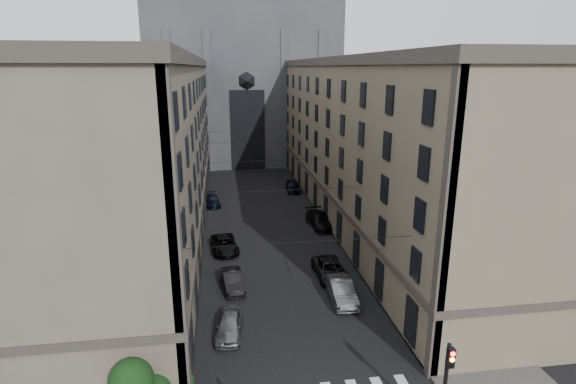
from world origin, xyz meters
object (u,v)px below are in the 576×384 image
car_left_near (229,325)px  car_right_far (293,186)px  gothic_tower (243,67)px  traffic_light_right (446,379)px  car_right_midfar (320,220)px  car_left_midnear (233,280)px  car_right_midnear (330,270)px  car_left_midfar (225,244)px  car_left_far (212,200)px  car_right_near (341,291)px

car_left_near → car_right_far: bearing=81.2°
gothic_tower → traffic_light_right: 74.67m
car_right_midfar → car_left_midnear: bearing=-133.2°
traffic_light_right → car_right_midnear: (-1.30, 17.88, -2.55)m
car_left_midfar → car_right_midnear: 11.62m
car_left_far → car_right_far: bearing=17.3°
traffic_light_right → car_left_far: size_ratio=1.13×
car_left_near → car_left_midfar: (-0.15, 14.72, -0.00)m
traffic_light_right → car_right_midnear: bearing=94.2°
car_right_midfar → car_left_near: bearing=-123.9°
car_left_near → gothic_tower: bearing=92.8°
car_right_far → car_right_midfar: bearing=-85.2°
car_left_midnear → car_right_midfar: 17.13m
car_left_far → car_right_midnear: (10.50, -23.16, 0.07)m
car_left_near → car_left_midnear: car_left_midnear is taller
traffic_light_right → car_left_far: bearing=106.0°
gothic_tower → car_left_midnear: (-4.20, -55.92, -17.06)m
gothic_tower → car_left_midfar: size_ratio=11.17×
car_right_near → car_right_midnear: size_ratio=0.94×
car_right_midnear → car_left_near: bearing=-141.6°
car_right_near → car_right_far: size_ratio=1.05×
gothic_tower → car_left_far: gothic_tower is taller
traffic_light_right → gothic_tower: bearing=94.4°
gothic_tower → car_right_midfar: size_ratio=10.21×
car_right_near → car_right_midfar: (2.00, 16.83, -0.00)m
car_left_midfar → car_left_near: bearing=-96.5°
gothic_tower → car_right_midfar: 46.00m
car_left_midnear → car_right_far: 30.80m
car_left_midnear → car_right_far: car_right_far is taller
car_left_far → car_left_midnear: bearing=-92.3°
car_right_near → car_right_midnear: 3.99m
car_left_midnear → car_left_midfar: 8.05m
traffic_light_right → car_right_midfar: bearing=88.9°
car_left_near → car_left_midnear: size_ratio=0.95×
car_left_midfar → car_right_far: car_right_far is taller
car_left_near → car_right_near: (8.82, 3.47, 0.10)m
car_right_midnear → car_left_midnear: bearing=-176.4°
car_left_near → car_left_midfar: 14.72m
traffic_light_right → car_right_midnear: traffic_light_right is taller
car_right_midnear → car_right_near: bearing=-92.9°
car_left_near → car_left_far: bearing=100.0°
car_right_near → car_left_near: bearing=-157.0°
car_left_near → car_right_midfar: bearing=68.9°
car_left_near → car_right_near: 9.48m
gothic_tower → car_right_far: bearing=-78.3°
car_left_midnear → car_right_midfar: car_right_midfar is taller
car_left_midnear → car_right_far: (9.73, 29.23, 0.08)m
car_left_midfar → car_right_far: (10.30, 21.20, 0.09)m
car_left_far → car_right_midnear: size_ratio=0.87×
traffic_light_right → car_right_far: 46.41m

